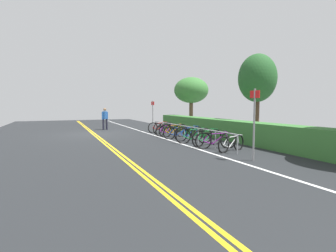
{
  "coord_description": "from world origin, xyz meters",
  "views": [
    {
      "loc": [
        16.95,
        -2.03,
        1.81
      ],
      "look_at": [
        4.44,
        3.22,
        0.72
      ],
      "focal_mm": 27.99,
      "sensor_mm": 36.0,
      "label": 1
    }
  ],
  "objects": [
    {
      "name": "sign_post_near",
      "position": [
        -0.07,
        3.98,
        1.28
      ],
      "size": [
        0.36,
        0.09,
        2.11
      ],
      "color": "gray",
      "rests_on": "ground_plane"
    },
    {
      "name": "ground_plane",
      "position": [
        0.0,
        0.0,
        -0.03
      ],
      "size": [
        32.75,
        12.91,
        0.05
      ],
      "primitive_type": "cube",
      "color": "#232628"
    },
    {
      "name": "tree_mid",
      "position": [
        5.19,
        8.36,
        3.29
      ],
      "size": [
        2.12,
        2.12,
        4.67
      ],
      "color": "#473323",
      "rests_on": "ground_plane"
    },
    {
      "name": "bicycle_0",
      "position": [
        0.83,
        4.13,
        0.34
      ],
      "size": [
        0.47,
        1.73,
        0.73
      ],
      "color": "black",
      "rests_on": "ground_plane"
    },
    {
      "name": "tree_near_left",
      "position": [
        -2.25,
        8.1,
        3.0
      ],
      "size": [
        2.81,
        2.81,
        4.08
      ],
      "color": "brown",
      "rests_on": "ground_plane"
    },
    {
      "name": "bicycle_8",
      "position": [
        7.74,
        4.01,
        0.34
      ],
      "size": [
        0.6,
        1.73,
        0.73
      ],
      "color": "black",
      "rests_on": "ground_plane"
    },
    {
      "name": "hedge_backdrop",
      "position": [
        6.24,
        6.26,
        0.51
      ],
      "size": [
        17.79,
        1.0,
        1.02
      ],
      "primitive_type": "cube",
      "color": "#387533",
      "rests_on": "ground_plane"
    },
    {
      "name": "sign_post_far",
      "position": [
        10.29,
        3.77,
        1.4
      ],
      "size": [
        0.36,
        0.1,
        2.33
      ],
      "color": "gray",
      "rests_on": "ground_plane"
    },
    {
      "name": "centre_line_yellow_inner",
      "position": [
        0.0,
        -0.08,
        0.0
      ],
      "size": [
        29.47,
        0.1,
        0.0
      ],
      "primitive_type": "cube",
      "color": "gold",
      "rests_on": "ground_plane"
    },
    {
      "name": "bicycle_4",
      "position": [
        4.33,
        3.92,
        0.33
      ],
      "size": [
        0.46,
        1.78,
        0.71
      ],
      "color": "black",
      "rests_on": "ground_plane"
    },
    {
      "name": "centre_line_yellow_outer",
      "position": [
        0.0,
        0.08,
        0.0
      ],
      "size": [
        29.47,
        0.1,
        0.0
      ],
      "primitive_type": "cube",
      "color": "gold",
      "rests_on": "ground_plane"
    },
    {
      "name": "bike_lane_stripe_white",
      "position": [
        0.0,
        3.23,
        0.0
      ],
      "size": [
        29.47,
        0.12,
        0.0
      ],
      "primitive_type": "cube",
      "color": "white",
      "rests_on": "ground_plane"
    },
    {
      "name": "bicycle_6",
      "position": [
        6.05,
        3.88,
        0.36
      ],
      "size": [
        0.5,
        1.79,
        0.77
      ],
      "color": "black",
      "rests_on": "ground_plane"
    },
    {
      "name": "bike_rack",
      "position": [
        4.74,
        4.03,
        0.57
      ],
      "size": [
        8.84,
        0.05,
        0.74
      ],
      "color": "#9EA0A5",
      "rests_on": "ground_plane"
    },
    {
      "name": "pedestrian",
      "position": [
        -2.45,
        1.11,
        0.91
      ],
      "size": [
        0.32,
        0.47,
        1.6
      ],
      "color": "#1E1E2D",
      "rests_on": "ground_plane"
    },
    {
      "name": "bicycle_5",
      "position": [
        5.22,
        4.06,
        0.36
      ],
      "size": [
        0.46,
        1.72,
        0.78
      ],
      "color": "black",
      "rests_on": "ground_plane"
    },
    {
      "name": "bicycle_7",
      "position": [
        6.94,
        4.07,
        0.36
      ],
      "size": [
        0.58,
        1.79,
        0.77
      ],
      "color": "black",
      "rests_on": "ground_plane"
    },
    {
      "name": "bicycle_2",
      "position": [
        2.61,
        3.92,
        0.32
      ],
      "size": [
        0.63,
        1.65,
        0.69
      ],
      "color": "black",
      "rests_on": "ground_plane"
    },
    {
      "name": "bicycle_1",
      "position": [
        1.73,
        4.09,
        0.34
      ],
      "size": [
        0.61,
        1.65,
        0.74
      ],
      "color": "black",
      "rests_on": "ground_plane"
    },
    {
      "name": "bicycle_9",
      "position": [
        8.58,
        4.17,
        0.31
      ],
      "size": [
        0.62,
        1.57,
        0.68
      ],
      "color": "black",
      "rests_on": "ground_plane"
    },
    {
      "name": "bicycle_3",
      "position": [
        3.43,
        3.99,
        0.36
      ],
      "size": [
        0.46,
        1.71,
        0.78
      ],
      "color": "black",
      "rests_on": "ground_plane"
    }
  ]
}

